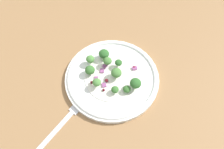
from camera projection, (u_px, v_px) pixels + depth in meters
The scene contains 23 objects.
ground_plane at pixel (107, 89), 68.28cm from camera, with size 180.00×180.00×2.00cm, color olive.
plate at pixel (112, 78), 67.96cm from camera, with size 25.39×25.39×1.70cm.
dressing_pool at pixel (112, 77), 67.58cm from camera, with size 14.72×14.72×0.20cm, color white.
broccoli_floret_0 at pixel (135, 83), 64.07cm from camera, with size 2.94×2.94×2.97cm.
broccoli_floret_1 at pixel (90, 70), 66.91cm from camera, with size 2.64×2.64×2.67cm.
broccoli_floret_2 at pixel (103, 54), 69.23cm from camera, with size 2.87×2.87×2.91cm.
broccoli_floret_3 at pixel (118, 63), 67.83cm from camera, with size 1.93×1.93×1.96cm.
broccoli_floret_4 at pixel (97, 83), 64.32cm from camera, with size 2.24×2.24×2.27cm.
broccoli_floret_5 at pixel (90, 59), 68.37cm from camera, with size 2.31×2.31×2.33cm.
broccoli_floret_6 at pixel (116, 73), 65.95cm from camera, with size 2.80×2.80×2.84cm.
broccoli_floret_7 at pixel (115, 90), 64.17cm from camera, with size 1.95×1.95×1.97cm.
broccoli_floret_8 at pixel (127, 89), 64.45cm from camera, with size 1.99×1.99×2.01cm.
broccoli_floret_9 at pixel (107, 61), 67.84cm from camera, with size 2.31×2.31×2.33cm.
cranberry_0 at pixel (134, 67), 68.70cm from camera, with size 0.73×0.73×0.73cm, color maroon.
cranberry_1 at pixel (92, 82), 65.95cm from camera, with size 0.83×0.83×0.83cm, color #4C0A14.
cranberry_2 at pixel (103, 90), 65.18cm from camera, with size 0.70×0.70×0.70cm, color #4C0A14.
cranberry_3 at pixel (108, 80), 66.43cm from camera, with size 0.96×0.96×0.96cm, color maroon.
onion_bit_0 at pixel (102, 71), 68.34cm from camera, with size 1.27×1.09×0.56cm, color #934C84.
onion_bit_1 at pixel (104, 86), 65.95cm from camera, with size 1.19×1.20×0.40cm, color #934C84.
onion_bit_2 at pixel (135, 68), 68.63cm from camera, with size 1.35×1.05×0.55cm, color #934C84.
onion_bit_3 at pixel (105, 66), 68.95cm from camera, with size 1.34×1.16×0.36cm, color #934C84.
onion_bit_4 at pixel (96, 79), 67.14cm from camera, with size 1.18×1.03×0.36cm, color #934C84.
fork at pixel (60, 126), 61.70cm from camera, with size 14.81×14.02×0.50cm.
Camera 1 is at (31.47, -1.89, 59.72)cm, focal length 40.35 mm.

